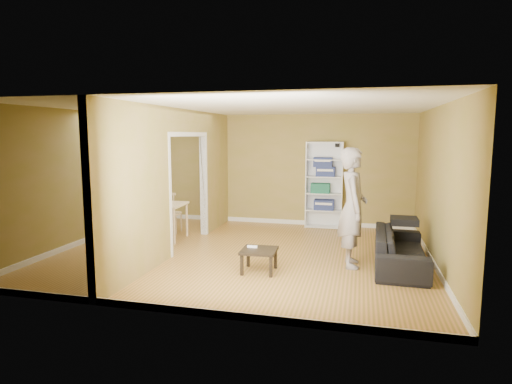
# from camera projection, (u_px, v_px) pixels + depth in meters

# --- Properties ---
(room_shell) EXTENTS (6.50, 6.50, 6.50)m
(room_shell) POSITION_uv_depth(u_px,v_px,m) (242.00, 182.00, 7.58)
(room_shell) COLOR #B57B44
(room_shell) RESTS_ON ground
(partition) EXTENTS (0.22, 5.50, 2.60)m
(partition) POSITION_uv_depth(u_px,v_px,m) (180.00, 180.00, 7.86)
(partition) COLOR olive
(partition) RESTS_ON ground
(wall_speaker) EXTENTS (0.10, 0.10, 0.10)m
(wall_speaker) POSITION_uv_depth(u_px,v_px,m) (337.00, 145.00, 9.74)
(wall_speaker) COLOR black
(wall_speaker) RESTS_ON room_shell
(sofa) EXTENTS (2.04, 0.93, 0.77)m
(sofa) POSITION_uv_depth(u_px,v_px,m) (401.00, 243.00, 6.92)
(sofa) COLOR #27272C
(sofa) RESTS_ON ground
(person) EXTENTS (0.90, 0.74, 2.27)m
(person) POSITION_uv_depth(u_px,v_px,m) (353.00, 197.00, 6.86)
(person) COLOR slate
(person) RESTS_ON ground
(bookshelf) EXTENTS (0.83, 0.36, 1.97)m
(bookshelf) POSITION_uv_depth(u_px,v_px,m) (324.00, 185.00, 9.84)
(bookshelf) COLOR white
(bookshelf) RESTS_ON ground
(paper_box_navy_a) EXTENTS (0.45, 0.29, 0.23)m
(paper_box_navy_a) POSITION_uv_depth(u_px,v_px,m) (324.00, 205.00, 9.85)
(paper_box_navy_a) COLOR navy
(paper_box_navy_a) RESTS_ON bookshelf
(paper_box_teal) EXTENTS (0.43, 0.28, 0.22)m
(paper_box_teal) POSITION_uv_depth(u_px,v_px,m) (320.00, 188.00, 9.82)
(paper_box_teal) COLOR #217A59
(paper_box_teal) RESTS_ON bookshelf
(paper_box_navy_b) EXTENTS (0.42, 0.27, 0.21)m
(paper_box_navy_b) POSITION_uv_depth(u_px,v_px,m) (326.00, 172.00, 9.74)
(paper_box_navy_b) COLOR navy
(paper_box_navy_b) RESTS_ON bookshelf
(paper_box_navy_c) EXTENTS (0.42, 0.27, 0.21)m
(paper_box_navy_c) POSITION_uv_depth(u_px,v_px,m) (323.00, 162.00, 9.73)
(paper_box_navy_c) COLOR navy
(paper_box_navy_c) RESTS_ON bookshelf
(coffee_table) EXTENTS (0.54, 0.54, 0.36)m
(coffee_table) POSITION_uv_depth(u_px,v_px,m) (259.00, 253.00, 6.66)
(coffee_table) COLOR #312618
(coffee_table) RESTS_ON ground
(game_controller) EXTENTS (0.16, 0.04, 0.03)m
(game_controller) POSITION_uv_depth(u_px,v_px,m) (252.00, 247.00, 6.76)
(game_controller) COLOR white
(game_controller) RESTS_ON coffee_table
(dining_table) EXTENTS (1.18, 0.79, 0.74)m
(dining_table) POSITION_uv_depth(u_px,v_px,m) (155.00, 207.00, 8.75)
(dining_table) COLOR beige
(dining_table) RESTS_ON ground
(chair_left) EXTENTS (0.62, 0.62, 1.04)m
(chair_left) POSITION_uv_depth(u_px,v_px,m) (122.00, 213.00, 8.87)
(chair_left) COLOR #D3B586
(chair_left) RESTS_ON ground
(chair_near) EXTENTS (0.58, 0.58, 0.96)m
(chair_near) POSITION_uv_depth(u_px,v_px,m) (141.00, 222.00, 8.13)
(chair_near) COLOR tan
(chair_near) RESTS_ON ground
(chair_far) EXTENTS (0.42, 0.42, 0.90)m
(chair_far) POSITION_uv_depth(u_px,v_px,m) (172.00, 212.00, 9.35)
(chair_far) COLOR tan
(chair_far) RESTS_ON ground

